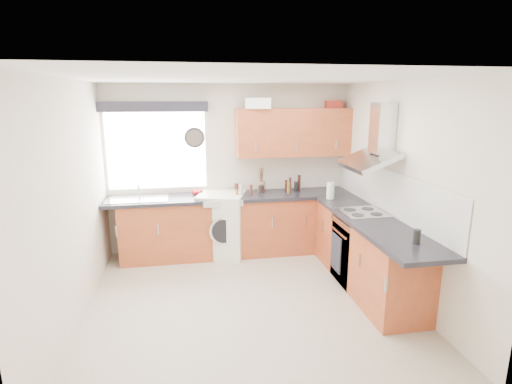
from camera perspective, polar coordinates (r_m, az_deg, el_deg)
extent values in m
plane|color=beige|center=(4.79, -1.22, -15.43)|extent=(3.60, 3.60, 0.00)
cube|color=white|center=(4.20, -1.39, 15.99)|extent=(3.60, 3.60, 0.02)
cube|color=silver|center=(6.07, -3.89, 3.34)|extent=(3.60, 0.02, 2.50)
cube|color=silver|center=(2.65, 4.73, -10.23)|extent=(3.60, 0.02, 2.50)
cube|color=silver|center=(4.44, -24.95, -1.70)|extent=(0.02, 3.60, 2.50)
cube|color=silver|center=(4.92, 19.88, 0.16)|extent=(0.02, 3.60, 2.50)
cube|color=white|center=(6.00, -14.00, 5.74)|extent=(1.40, 0.02, 1.10)
cube|color=#222129|center=(5.86, -14.41, 11.73)|extent=(1.50, 0.18, 0.14)
cube|color=white|center=(5.19, 18.10, 0.16)|extent=(0.01, 3.00, 0.54)
cube|color=#A34624|center=(5.99, -4.42, -4.93)|extent=(3.00, 0.58, 0.86)
cube|color=#A34624|center=(6.32, 10.21, -4.10)|extent=(0.60, 0.60, 0.86)
cube|color=#A34624|center=(5.16, 15.49, -8.48)|extent=(0.58, 2.10, 0.86)
cube|color=black|center=(5.86, -3.52, -0.69)|extent=(3.60, 0.62, 0.05)
cube|color=black|center=(4.88, 16.47, -4.15)|extent=(0.62, 2.42, 0.05)
cube|color=black|center=(5.28, 14.69, -7.97)|extent=(0.56, 0.58, 0.85)
cube|color=silver|center=(5.13, 15.02, -2.83)|extent=(0.52, 0.52, 0.01)
cube|color=#A34624|center=(6.01, 5.35, 8.49)|extent=(1.70, 0.35, 0.70)
cube|color=white|center=(5.96, -4.89, -4.62)|extent=(0.80, 0.78, 0.94)
cylinder|color=#222129|center=(5.96, -8.77, 7.68)|extent=(0.30, 0.04, 0.30)
cube|color=white|center=(5.76, 0.33, 12.57)|extent=(0.40, 0.33, 0.15)
cube|color=red|center=(6.27, 10.98, 12.22)|extent=(0.26, 0.22, 0.11)
cylinder|color=gray|center=(6.10, 0.77, 0.85)|extent=(0.12, 0.12, 0.15)
cylinder|color=white|center=(5.71, 10.58, 0.19)|extent=(0.12, 0.12, 0.23)
cylinder|color=#B6AC9B|center=(5.73, -2.07, 0.19)|extent=(0.05, 0.05, 0.18)
cylinder|color=black|center=(6.09, 5.74, 0.78)|extent=(0.06, 0.06, 0.15)
cylinder|color=brown|center=(5.74, -2.72, -0.16)|extent=(0.04, 0.04, 0.11)
cylinder|color=brown|center=(5.94, 4.66, 0.62)|extent=(0.05, 0.05, 0.18)
cylinder|color=#592820|center=(5.81, -0.73, 0.27)|extent=(0.05, 0.05, 0.16)
cylinder|color=#3C1815|center=(6.15, 6.17, 1.33)|extent=(0.04, 0.04, 0.24)
cylinder|color=black|center=(5.99, 0.70, 0.47)|extent=(0.08, 0.08, 0.12)
cylinder|color=#391614|center=(6.02, 4.31, 0.84)|extent=(0.04, 0.04, 0.19)
cylinder|color=maroon|center=(6.02, 0.94, 0.43)|extent=(0.06, 0.06, 0.10)
cylinder|color=#3F1716|center=(6.11, 4.86, 1.12)|extent=(0.04, 0.04, 0.21)
cylinder|color=maroon|center=(5.99, -2.82, 0.57)|extent=(0.06, 0.06, 0.14)
cylinder|color=black|center=(4.23, 22.00, -5.93)|extent=(0.07, 0.07, 0.14)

